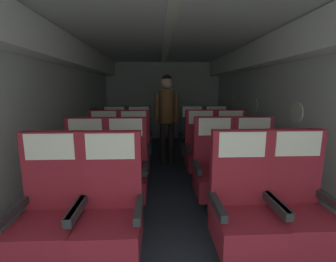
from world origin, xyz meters
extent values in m
cube|color=#2D3342|center=(0.00, 3.14, -0.01)|extent=(3.42, 6.67, 0.02)
cube|color=silver|center=(-1.61, 3.14, 1.08)|extent=(0.08, 6.27, 2.16)
cube|color=silver|center=(1.61, 3.14, 1.08)|extent=(0.08, 6.27, 2.16)
cube|color=silver|center=(0.00, 3.14, 2.16)|extent=(3.30, 6.27, 0.06)
cube|color=#B6BBBB|center=(0.00, 6.29, 1.08)|extent=(3.30, 0.06, 2.16)
cube|color=white|center=(-1.43, 3.14, 1.94)|extent=(0.28, 6.02, 0.36)
cube|color=white|center=(1.43, 3.14, 1.94)|extent=(0.28, 6.02, 0.36)
cube|color=white|center=(0.00, 3.14, 2.12)|extent=(0.12, 5.65, 0.02)
cylinder|color=white|center=(1.57, 2.51, 1.13)|extent=(0.01, 0.26, 0.26)
cylinder|color=white|center=(1.57, 3.76, 1.13)|extent=(0.01, 0.26, 0.26)
cylinder|color=white|center=(1.57, 5.02, 1.13)|extent=(0.01, 0.26, 0.26)
cube|color=maroon|center=(-0.96, 1.30, 0.36)|extent=(0.46, 0.47, 0.24)
cube|color=maroon|center=(-0.96, 1.50, 0.79)|extent=(0.46, 0.08, 0.62)
cube|color=#28282D|center=(-0.75, 1.30, 0.57)|extent=(0.05, 0.39, 0.06)
cube|color=#28282D|center=(-1.18, 1.30, 0.57)|extent=(0.05, 0.39, 0.06)
cube|color=silver|center=(-0.96, 1.45, 0.99)|extent=(0.37, 0.01, 0.20)
cube|color=#38383D|center=(-0.51, 1.30, 0.12)|extent=(0.16, 0.17, 0.24)
cube|color=maroon|center=(-0.51, 1.30, 0.36)|extent=(0.46, 0.47, 0.24)
cube|color=maroon|center=(-0.51, 1.49, 0.79)|extent=(0.46, 0.08, 0.62)
cube|color=#28282D|center=(-0.29, 1.30, 0.57)|extent=(0.05, 0.39, 0.06)
cube|color=#28282D|center=(-0.73, 1.30, 0.57)|extent=(0.05, 0.39, 0.06)
cube|color=silver|center=(-0.51, 1.44, 0.99)|extent=(0.37, 0.01, 0.20)
cube|color=#38383D|center=(0.96, 1.32, 0.12)|extent=(0.16, 0.17, 0.24)
cube|color=maroon|center=(0.96, 1.32, 0.36)|extent=(0.46, 0.47, 0.24)
cube|color=maroon|center=(0.96, 1.51, 0.79)|extent=(0.46, 0.08, 0.62)
cube|color=#28282D|center=(1.18, 1.32, 0.57)|extent=(0.05, 0.39, 0.06)
cube|color=#28282D|center=(0.74, 1.32, 0.57)|extent=(0.05, 0.39, 0.06)
cube|color=silver|center=(0.96, 1.46, 0.99)|extent=(0.37, 0.01, 0.20)
cube|color=#38383D|center=(0.50, 1.31, 0.12)|extent=(0.16, 0.17, 0.24)
cube|color=maroon|center=(0.50, 1.31, 0.36)|extent=(0.46, 0.47, 0.24)
cube|color=maroon|center=(0.50, 1.50, 0.79)|extent=(0.46, 0.08, 0.62)
cube|color=#28282D|center=(0.72, 1.31, 0.57)|extent=(0.05, 0.39, 0.06)
cube|color=#28282D|center=(0.29, 1.31, 0.57)|extent=(0.05, 0.39, 0.06)
cube|color=silver|center=(0.50, 1.45, 0.99)|extent=(0.37, 0.01, 0.20)
cube|color=#38383D|center=(-0.96, 2.16, 0.12)|extent=(0.16, 0.17, 0.24)
cube|color=maroon|center=(-0.96, 2.16, 0.36)|extent=(0.46, 0.47, 0.24)
cube|color=maroon|center=(-0.96, 2.35, 0.79)|extent=(0.46, 0.08, 0.62)
cube|color=#28282D|center=(-0.74, 2.16, 0.57)|extent=(0.05, 0.39, 0.06)
cube|color=#28282D|center=(-1.18, 2.16, 0.57)|extent=(0.05, 0.39, 0.06)
cube|color=silver|center=(-0.96, 2.30, 0.99)|extent=(0.37, 0.01, 0.20)
cube|color=#38383D|center=(-0.51, 2.16, 0.12)|extent=(0.16, 0.17, 0.24)
cube|color=maroon|center=(-0.51, 2.16, 0.36)|extent=(0.46, 0.47, 0.24)
cube|color=maroon|center=(-0.51, 2.35, 0.79)|extent=(0.46, 0.08, 0.62)
cube|color=#28282D|center=(-0.29, 2.16, 0.57)|extent=(0.05, 0.39, 0.06)
cube|color=#28282D|center=(-0.73, 2.16, 0.57)|extent=(0.05, 0.39, 0.06)
cube|color=silver|center=(-0.51, 2.30, 0.99)|extent=(0.37, 0.01, 0.20)
cube|color=#38383D|center=(0.96, 2.16, 0.12)|extent=(0.16, 0.17, 0.24)
cube|color=maroon|center=(0.96, 2.16, 0.36)|extent=(0.46, 0.47, 0.24)
cube|color=maroon|center=(0.96, 2.35, 0.79)|extent=(0.46, 0.08, 0.62)
cube|color=#28282D|center=(1.18, 2.16, 0.57)|extent=(0.05, 0.39, 0.06)
cube|color=#28282D|center=(0.74, 2.16, 0.57)|extent=(0.05, 0.39, 0.06)
cube|color=silver|center=(0.96, 2.31, 0.99)|extent=(0.37, 0.01, 0.20)
cube|color=#38383D|center=(0.50, 2.16, 0.12)|extent=(0.16, 0.17, 0.24)
cube|color=maroon|center=(0.50, 2.16, 0.36)|extent=(0.46, 0.47, 0.24)
cube|color=maroon|center=(0.50, 2.35, 0.79)|extent=(0.46, 0.08, 0.62)
cube|color=#28282D|center=(0.72, 2.16, 0.57)|extent=(0.05, 0.39, 0.06)
cube|color=#28282D|center=(0.28, 2.16, 0.57)|extent=(0.05, 0.39, 0.06)
cube|color=silver|center=(0.50, 2.31, 0.99)|extent=(0.37, 0.01, 0.20)
cube|color=#38383D|center=(-0.96, 3.05, 0.12)|extent=(0.16, 0.17, 0.24)
cube|color=maroon|center=(-0.96, 3.05, 0.36)|extent=(0.46, 0.47, 0.24)
cube|color=maroon|center=(-0.96, 3.24, 0.79)|extent=(0.46, 0.08, 0.62)
cube|color=#28282D|center=(-0.74, 3.05, 0.57)|extent=(0.05, 0.39, 0.06)
cube|color=#28282D|center=(-1.18, 3.05, 0.57)|extent=(0.05, 0.39, 0.06)
cube|color=silver|center=(-0.96, 3.20, 0.99)|extent=(0.37, 0.01, 0.20)
cube|color=#38383D|center=(-0.51, 3.02, 0.12)|extent=(0.16, 0.17, 0.24)
cube|color=maroon|center=(-0.51, 3.02, 0.36)|extent=(0.46, 0.47, 0.24)
cube|color=maroon|center=(-0.51, 3.22, 0.79)|extent=(0.46, 0.08, 0.62)
cube|color=#28282D|center=(-0.29, 3.02, 0.57)|extent=(0.05, 0.39, 0.06)
cube|color=#28282D|center=(-0.73, 3.02, 0.57)|extent=(0.05, 0.39, 0.06)
cube|color=silver|center=(-0.51, 3.17, 0.99)|extent=(0.37, 0.01, 0.20)
cube|color=#38383D|center=(0.96, 3.03, 0.12)|extent=(0.16, 0.17, 0.24)
cube|color=maroon|center=(0.96, 3.03, 0.36)|extent=(0.46, 0.47, 0.24)
cube|color=maroon|center=(0.96, 3.22, 0.79)|extent=(0.46, 0.08, 0.62)
cube|color=#28282D|center=(1.18, 3.03, 0.57)|extent=(0.05, 0.39, 0.06)
cube|color=#28282D|center=(0.74, 3.03, 0.57)|extent=(0.05, 0.39, 0.06)
cube|color=silver|center=(0.96, 3.18, 0.99)|extent=(0.37, 0.01, 0.20)
cube|color=#38383D|center=(0.50, 3.04, 0.12)|extent=(0.16, 0.17, 0.24)
cube|color=maroon|center=(0.50, 3.04, 0.36)|extent=(0.46, 0.47, 0.24)
cube|color=maroon|center=(0.50, 3.23, 0.79)|extent=(0.46, 0.08, 0.62)
cube|color=#28282D|center=(0.72, 3.04, 0.57)|extent=(0.05, 0.39, 0.06)
cube|color=#28282D|center=(0.28, 3.04, 0.57)|extent=(0.05, 0.39, 0.06)
cube|color=silver|center=(0.50, 3.18, 0.99)|extent=(0.37, 0.01, 0.20)
cube|color=#38383D|center=(-0.96, 3.90, 0.12)|extent=(0.16, 0.17, 0.24)
cube|color=#33333D|center=(-0.96, 3.90, 0.36)|extent=(0.46, 0.47, 0.24)
cube|color=#33333D|center=(-0.96, 4.10, 0.79)|extent=(0.46, 0.08, 0.62)
cube|color=#28282D|center=(-0.74, 3.90, 0.57)|extent=(0.05, 0.39, 0.06)
cube|color=#28282D|center=(-1.18, 3.90, 0.57)|extent=(0.05, 0.39, 0.06)
cube|color=silver|center=(-0.96, 4.05, 0.99)|extent=(0.37, 0.01, 0.20)
cube|color=#38383D|center=(-0.50, 3.90, 0.12)|extent=(0.16, 0.17, 0.24)
cube|color=#33333D|center=(-0.50, 3.90, 0.36)|extent=(0.46, 0.47, 0.24)
cube|color=#33333D|center=(-0.50, 4.09, 0.79)|extent=(0.46, 0.08, 0.62)
cube|color=#28282D|center=(-0.28, 3.90, 0.57)|extent=(0.05, 0.39, 0.06)
cube|color=#28282D|center=(-0.72, 3.90, 0.57)|extent=(0.05, 0.39, 0.06)
cube|color=silver|center=(-0.50, 4.04, 0.99)|extent=(0.37, 0.01, 0.20)
cube|color=#38383D|center=(0.95, 3.90, 0.12)|extent=(0.16, 0.17, 0.24)
cube|color=#33333D|center=(0.95, 3.90, 0.36)|extent=(0.46, 0.47, 0.24)
cube|color=#33333D|center=(0.95, 4.09, 0.79)|extent=(0.46, 0.08, 0.62)
cube|color=#28282D|center=(1.17, 3.90, 0.57)|extent=(0.05, 0.39, 0.06)
cube|color=#28282D|center=(0.73, 3.90, 0.57)|extent=(0.05, 0.39, 0.06)
cube|color=silver|center=(0.95, 4.04, 0.99)|extent=(0.37, 0.01, 0.20)
cube|color=#38383D|center=(0.50, 3.90, 0.12)|extent=(0.16, 0.17, 0.24)
cube|color=#33333D|center=(0.50, 3.90, 0.36)|extent=(0.46, 0.47, 0.24)
cube|color=#33333D|center=(0.50, 4.09, 0.79)|extent=(0.46, 0.08, 0.62)
cube|color=#28282D|center=(0.72, 3.90, 0.57)|extent=(0.05, 0.39, 0.06)
cube|color=#28282D|center=(0.28, 3.90, 0.57)|extent=(0.05, 0.39, 0.06)
cube|color=silver|center=(0.50, 4.05, 0.99)|extent=(0.37, 0.01, 0.20)
cylinder|color=black|center=(-0.06, 3.99, 0.39)|extent=(0.11, 0.11, 0.79)
cylinder|color=black|center=(0.10, 3.99, 0.39)|extent=(0.11, 0.11, 0.79)
cylinder|color=brown|center=(0.02, 3.99, 1.10)|extent=(0.28, 0.28, 0.62)
cylinder|color=brown|center=(-0.16, 3.99, 1.07)|extent=(0.07, 0.07, 0.53)
cylinder|color=brown|center=(0.20, 3.99, 1.07)|extent=(0.07, 0.07, 0.53)
sphere|color=tan|center=(0.02, 3.99, 1.53)|extent=(0.22, 0.22, 0.22)
sphere|color=black|center=(0.02, 3.99, 1.57)|extent=(0.19, 0.19, 0.19)
camera|label=1|loc=(-0.15, -0.26, 1.42)|focal=24.65mm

